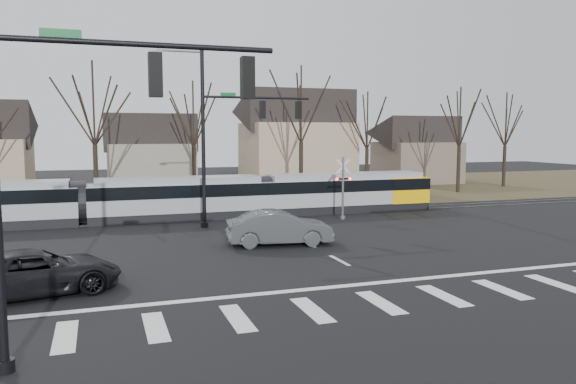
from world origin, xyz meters
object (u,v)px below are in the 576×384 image
object	(u,v)px
tram	(177,197)
rail_crossing_signal	(343,190)
suv	(36,272)
sedan	(279,228)

from	to	relation	value
tram	rail_crossing_signal	xyz separation A→B (m)	(10.14, -3.21, 0.41)
suv	rail_crossing_signal	world-z (taller)	rail_crossing_signal
tram	sedan	world-z (taller)	tram
tram	rail_crossing_signal	size ratio (longest dim) A/B	8.94
sedan	suv	distance (m)	11.86
suv	rail_crossing_signal	size ratio (longest dim) A/B	1.51
sedan	tram	bearing A→B (deg)	28.91
tram	suv	world-z (taller)	tram
suv	sedan	bearing A→B (deg)	-75.36
suv	rail_crossing_signal	xyz separation A→B (m)	(16.94, 12.16, 1.11)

